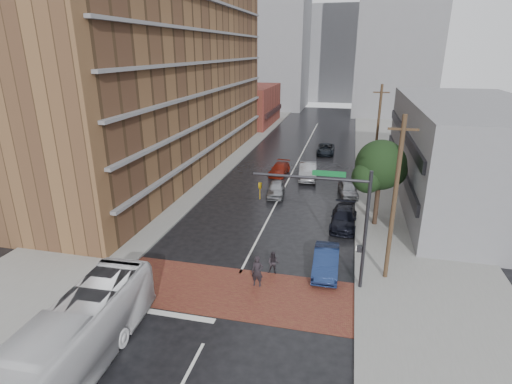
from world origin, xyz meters
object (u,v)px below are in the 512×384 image
Objects in this scene: pedestrian_b at (273,263)px; car_travel_c at (280,169)px; car_travel_a at (276,189)px; car_travel_b at (308,171)px; car_parked_near at (326,261)px; car_parked_far at (348,189)px; pedestrian_a at (257,271)px; car_parked_mid at (344,218)px; suv_travel at (326,149)px; transit_bus at (67,348)px.

pedestrian_b reaches higher than car_travel_c.
car_travel_b is (2.35, 6.00, 0.18)m from car_travel_a.
car_parked_near is 14.45m from car_parked_far.
pedestrian_b is 15.99m from car_parked_far.
pedestrian_a reaches higher than car_parked_mid.
car_parked_near is (3.26, -18.94, -0.13)m from car_travel_b.
car_parked_far is (1.10, 14.41, -0.02)m from car_parked_near.
car_travel_b reaches higher than car_travel_c.
car_parked_far is at bearing -79.43° from suv_travel.
car_travel_c is at bearing 107.03° from car_parked_near.
pedestrian_a is 1.31× the size of pedestrian_b.
car_travel_b reaches higher than car_parked_mid.
car_parked_far is (0.21, 7.15, -0.00)m from car_parked_mid.
pedestrian_b is 0.34× the size of car_travel_c.
transit_bus is at bearing -106.12° from car_travel_a.
car_parked_mid is at bearing 64.98° from pedestrian_b.
pedestrian_b is at bearing -113.88° from car_parked_far.
transit_bus is at bearing -121.64° from car_parked_far.
pedestrian_a reaches higher than car_parked_far.
car_parked_near is (6.48, -19.77, 0.09)m from car_travel_c.
transit_bus reaches higher than suv_travel.
car_parked_near is at bearing -102.77° from car_parked_far.
car_travel_b is 3.33m from car_travel_c.
car_travel_a is 0.96× the size of car_parked_far.
car_travel_b is at bearing -96.44° from suv_travel.
transit_bus reaches higher than car_travel_a.
car_parked_far reaches higher than car_travel_a.
suv_travel is at bearing 92.84° from car_parked_near.
car_travel_b is 11.58m from suv_travel.
car_travel_b is 6.29m from car_parked_far.
car_parked_near is (5.61, -12.94, 0.05)m from car_travel_a.
transit_bus reaches higher than car_travel_b.
pedestrian_a is (6.08, 8.66, -0.58)m from transit_bus.
car_parked_far is at bearing 84.53° from car_parked_near.
car_parked_near reaches higher than car_parked_far.
pedestrian_a reaches higher than suv_travel.
car_travel_b is 1.26× the size of car_parked_far.
car_travel_b is 19.22m from car_parked_near.
pedestrian_a is 0.40× the size of suv_travel.
pedestrian_b is 31.48m from suv_travel.
car_parked_far is (4.92, 16.97, -0.26)m from pedestrian_a.
car_parked_near is (3.82, 2.56, -0.24)m from pedestrian_a.
pedestrian_b reaches higher than car_travel_a.
pedestrian_b is 0.31× the size of suv_travel.
car_travel_a is 0.82× the size of suv_travel.
car_parked_near is at bearing 18.63° from pedestrian_b.
car_travel_c is (-2.65, 22.33, -0.33)m from pedestrian_a.
car_travel_a is at bearing 77.79° from transit_bus.
car_parked_near is at bearing -68.35° from car_travel_c.
car_parked_near is at bearing -86.77° from suv_travel.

